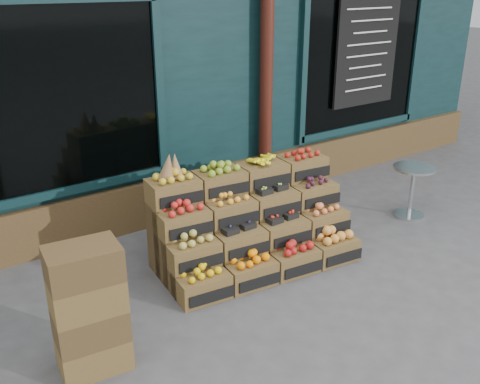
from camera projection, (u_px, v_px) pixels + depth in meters
ground at (295, 283)px, 5.58m from camera, size 60.00×60.00×0.00m
shop_facade at (90, 16)px, 8.54m from camera, size 12.00×6.24×4.80m
crate_display at (251, 227)px, 5.90m from camera, size 2.24×1.29×1.34m
spare_crates at (89, 310)px, 4.19m from camera, size 0.59×0.44×1.10m
bistro_table at (412, 186)px, 7.01m from camera, size 0.55×0.55×0.69m
shopkeeper at (73, 157)px, 6.54m from camera, size 0.69×0.46×1.86m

